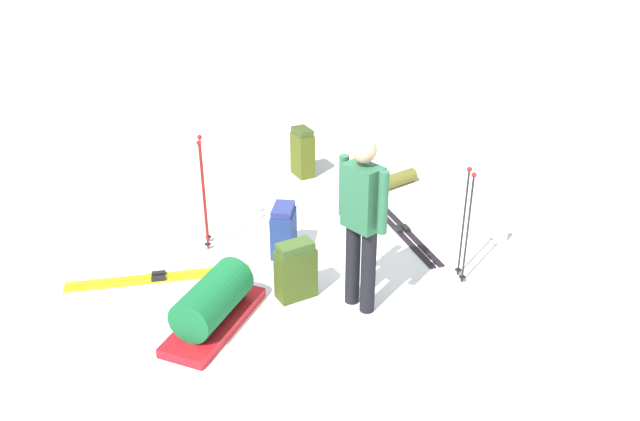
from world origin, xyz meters
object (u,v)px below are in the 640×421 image
backpack_small_spare (296,271)px  ski_poles_planted_far (466,220)px  ski_pair_near (402,230)px  backpack_bright (303,153)px  skier_standing (362,217)px  thermos_bottle (505,231)px  ski_pair_far (159,278)px  backpack_large_dark (284,230)px  gear_sled (213,304)px  ski_poles_planted_near (203,187)px  sleeping_mat_rolled (398,179)px

backpack_small_spare → ski_poles_planted_far: ski_poles_planted_far is taller
ski_pair_near → backpack_bright: backpack_bright is taller
skier_standing → thermos_bottle: bearing=136.7°
ski_pair_far → backpack_large_dark: 1.39m
backpack_small_spare → gear_sled: bearing=-47.1°
backpack_small_spare → ski_poles_planted_near: bearing=-124.3°
backpack_small_spare → ski_poles_planted_near: 1.48m
backpack_small_spare → sleeping_mat_rolled: bearing=164.4°
ski_poles_planted_far → skier_standing: bearing=-55.2°
skier_standing → ski_poles_planted_far: size_ratio=1.41×
ski_pair_far → thermos_bottle: size_ratio=6.84×
sleeping_mat_rolled → thermos_bottle: size_ratio=2.12×
ski_pair_near → backpack_large_dark: (0.73, -1.23, 0.26)m
thermos_bottle → backpack_large_dark: bearing=-73.7°
skier_standing → backpack_small_spare: 0.91m
ski_pair_near → backpack_bright: size_ratio=2.34×
backpack_large_dark → gear_sled: backpack_large_dark is taller
backpack_large_dark → ski_poles_planted_far: ski_poles_planted_far is taller
backpack_small_spare → thermos_bottle: bearing=125.7°
backpack_large_dark → gear_sled: size_ratio=0.45×
backpack_bright → gear_sled: 3.49m
backpack_large_dark → ski_pair_far: bearing=-56.8°
skier_standing → backpack_bright: bearing=-158.4°
skier_standing → sleeping_mat_rolled: bearing=176.9°
ski_pair_near → backpack_large_dark: backpack_large_dark is taller
backpack_bright → backpack_small_spare: (2.90, 0.54, -0.04)m
ski_poles_planted_near → ski_pair_near: bearing=109.0°
skier_standing → thermos_bottle: size_ratio=6.54×
ski_pair_far → ski_poles_planted_far: 3.14m
backpack_bright → thermos_bottle: backpack_bright is taller
ski_pair_near → ski_pair_far: (1.47, -2.37, -0.00)m
ski_poles_planted_far → sleeping_mat_rolled: 2.39m
ski_pair_near → backpack_small_spare: (1.52, -0.92, 0.28)m
backpack_small_spare → ski_pair_near: bearing=148.9°
ski_pair_near → thermos_bottle: bearing=88.2°
ski_pair_far → gear_sled: size_ratio=1.42×
skier_standing → backpack_large_dark: 1.43m
skier_standing → ski_pair_near: size_ratio=1.07×
backpack_bright → ski_poles_planted_near: ski_poles_planted_near is taller
sleeping_mat_rolled → backpack_small_spare: bearing=-15.6°
ski_pair_far → backpack_bright: bearing=162.3°
ski_pair_near → gear_sled: size_ratio=1.26×
skier_standing → backpack_small_spare: size_ratio=2.86×
ski_poles_planted_far → thermos_bottle: size_ratio=4.64×
backpack_small_spare → thermos_bottle: size_ratio=2.29×
ski_pair_far → backpack_bright: size_ratio=2.63×
backpack_large_dark → skier_standing: bearing=48.1°
backpack_bright → ski_poles_planted_far: bearing=42.8°
gear_sled → sleeping_mat_rolled: (-3.37, 1.41, -0.13)m
backpack_bright → sleeping_mat_rolled: 1.34m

